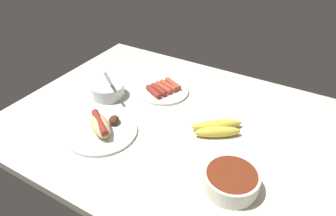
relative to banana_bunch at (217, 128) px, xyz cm
name	(u,v)px	position (x,y,z in cm)	size (l,w,h in cm)	color
ground_plane	(175,124)	(-15.56, -1.95, -3.31)	(120.00, 90.00, 3.00)	silver
banana_bunch	(217,128)	(0.00, 0.00, 0.00)	(17.44, 15.81, 3.72)	gold
bowl_chili	(231,180)	(12.56, -20.65, 1.20)	(15.49, 15.49, 5.52)	white
bowl_coleslaw	(108,90)	(-46.92, -0.88, 1.12)	(13.13, 13.13, 15.32)	silver
plate_hotdog_assembled	(101,128)	(-34.23, -20.09, -0.06)	(24.81, 24.81, 5.61)	white
plate_sausages	(163,90)	(-29.09, 12.73, -0.74)	(20.65, 20.65, 3.28)	white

